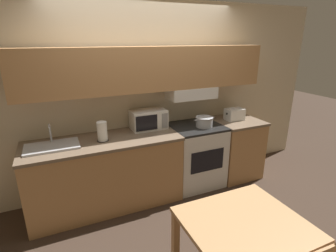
{
  "coord_description": "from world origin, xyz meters",
  "views": [
    {
      "loc": [
        -1.18,
        -3.35,
        2.07
      ],
      "look_at": [
        0.05,
        -0.59,
        1.05
      ],
      "focal_mm": 28.0,
      "sensor_mm": 36.0,
      "label": 1
    }
  ],
  "objects_px": {
    "dining_table": "(244,234)",
    "sink_basin": "(52,146)",
    "cooking_pot": "(204,121)",
    "microwave": "(148,119)",
    "paper_towel_roll": "(102,131)",
    "stove_range": "(195,155)",
    "toaster": "(234,114)"
  },
  "relations": [
    {
      "from": "stove_range",
      "to": "sink_basin",
      "type": "relative_size",
      "value": 1.54
    },
    {
      "from": "stove_range",
      "to": "paper_towel_roll",
      "type": "distance_m",
      "value": 1.42
    },
    {
      "from": "stove_range",
      "to": "microwave",
      "type": "bearing_deg",
      "value": 166.27
    },
    {
      "from": "paper_towel_roll",
      "to": "dining_table",
      "type": "bearing_deg",
      "value": -66.72
    },
    {
      "from": "dining_table",
      "to": "paper_towel_roll",
      "type": "bearing_deg",
      "value": 113.28
    },
    {
      "from": "stove_range",
      "to": "cooking_pot",
      "type": "distance_m",
      "value": 0.53
    },
    {
      "from": "sink_basin",
      "to": "dining_table",
      "type": "bearing_deg",
      "value": -53.26
    },
    {
      "from": "cooking_pot",
      "to": "dining_table",
      "type": "bearing_deg",
      "value": -111.21
    },
    {
      "from": "cooking_pot",
      "to": "paper_towel_roll",
      "type": "height_order",
      "value": "paper_towel_roll"
    },
    {
      "from": "dining_table",
      "to": "toaster",
      "type": "bearing_deg",
      "value": 55.07
    },
    {
      "from": "cooking_pot",
      "to": "paper_towel_roll",
      "type": "xyz_separation_m",
      "value": [
        -1.39,
        0.04,
        0.04
      ]
    },
    {
      "from": "cooking_pot",
      "to": "toaster",
      "type": "xyz_separation_m",
      "value": [
        0.58,
        0.09,
        0.01
      ]
    },
    {
      "from": "stove_range",
      "to": "toaster",
      "type": "distance_m",
      "value": 0.85
    },
    {
      "from": "stove_range",
      "to": "cooking_pot",
      "type": "xyz_separation_m",
      "value": [
        0.08,
        -0.08,
        0.52
      ]
    },
    {
      "from": "microwave",
      "to": "sink_basin",
      "type": "distance_m",
      "value": 1.23
    },
    {
      "from": "stove_range",
      "to": "cooking_pot",
      "type": "height_order",
      "value": "cooking_pot"
    },
    {
      "from": "microwave",
      "to": "toaster",
      "type": "bearing_deg",
      "value": -6.34
    },
    {
      "from": "stove_range",
      "to": "microwave",
      "type": "xyz_separation_m",
      "value": [
        -0.65,
        0.16,
        0.58
      ]
    },
    {
      "from": "stove_range",
      "to": "dining_table",
      "type": "relative_size",
      "value": 1.0
    },
    {
      "from": "toaster",
      "to": "microwave",
      "type": "bearing_deg",
      "value": 173.66
    },
    {
      "from": "paper_towel_roll",
      "to": "sink_basin",
      "type": "bearing_deg",
      "value": 177.18
    },
    {
      "from": "stove_range",
      "to": "paper_towel_roll",
      "type": "height_order",
      "value": "paper_towel_roll"
    },
    {
      "from": "microwave",
      "to": "toaster",
      "type": "distance_m",
      "value": 1.32
    },
    {
      "from": "stove_range",
      "to": "dining_table",
      "type": "height_order",
      "value": "stove_range"
    },
    {
      "from": "microwave",
      "to": "cooking_pot",
      "type": "bearing_deg",
      "value": -18.11
    },
    {
      "from": "stove_range",
      "to": "toaster",
      "type": "height_order",
      "value": "toaster"
    },
    {
      "from": "toaster",
      "to": "sink_basin",
      "type": "bearing_deg",
      "value": -179.5
    },
    {
      "from": "cooking_pot",
      "to": "microwave",
      "type": "height_order",
      "value": "microwave"
    },
    {
      "from": "microwave",
      "to": "sink_basin",
      "type": "relative_size",
      "value": 0.81
    },
    {
      "from": "cooking_pot",
      "to": "sink_basin",
      "type": "bearing_deg",
      "value": 177.91
    },
    {
      "from": "cooking_pot",
      "to": "toaster",
      "type": "distance_m",
      "value": 0.59
    },
    {
      "from": "dining_table",
      "to": "sink_basin",
      "type": "bearing_deg",
      "value": 126.74
    }
  ]
}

